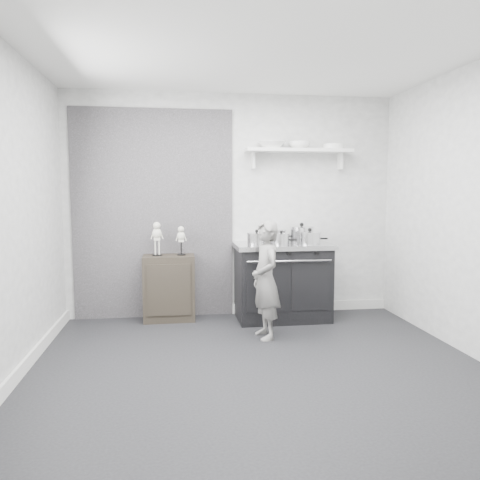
{
  "coord_description": "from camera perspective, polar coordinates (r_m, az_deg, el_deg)",
  "views": [
    {
      "loc": [
        -0.72,
        -3.9,
        1.53
      ],
      "look_at": [
        -0.02,
        0.95,
        1.02
      ],
      "focal_mm": 35.0,
      "sensor_mm": 36.0,
      "label": 1
    }
  ],
  "objects": [
    {
      "name": "ground",
      "position": [
        4.25,
        2.22,
        -15.1
      ],
      "size": [
        4.0,
        4.0,
        0.0
      ],
      "primitive_type": "plane",
      "color": "black",
      "rests_on": "ground"
    },
    {
      "name": "room_shell",
      "position": [
        4.1,
        0.7,
        7.5
      ],
      "size": [
        4.02,
        3.62,
        2.71
      ],
      "color": "#9E9E9C",
      "rests_on": "ground"
    },
    {
      "name": "wall_shelf",
      "position": [
        5.8,
        7.17,
        10.67
      ],
      "size": [
        1.3,
        0.26,
        0.24
      ],
      "color": "silver",
      "rests_on": "room_shell"
    },
    {
      "name": "stove",
      "position": [
        5.63,
        5.16,
        -4.98
      ],
      "size": [
        1.14,
        0.71,
        0.91
      ],
      "color": "black",
      "rests_on": "ground"
    },
    {
      "name": "side_cabinet",
      "position": [
        5.63,
        -8.65,
        -5.78
      ],
      "size": [
        0.6,
        0.35,
        0.78
      ],
      "primitive_type": "cube",
      "color": "black",
      "rests_on": "ground"
    },
    {
      "name": "child",
      "position": [
        4.86,
        3.16,
        -4.87
      ],
      "size": [
        0.36,
        0.49,
        1.23
      ],
      "primitive_type": "imported",
      "rotation": [
        0.0,
        0.0,
        -1.41
      ],
      "color": "slate",
      "rests_on": "ground"
    },
    {
      "name": "pot_front_left",
      "position": [
        5.42,
        2.05,
        0.19
      ],
      "size": [
        0.31,
        0.22,
        0.17
      ],
      "color": "silver",
      "rests_on": "stove"
    },
    {
      "name": "pot_back_left",
      "position": [
        5.69,
        4.34,
        0.52
      ],
      "size": [
        0.34,
        0.25,
        0.19
      ],
      "color": "silver",
      "rests_on": "stove"
    },
    {
      "name": "pot_back_right",
      "position": [
        5.72,
        7.52,
        0.7
      ],
      "size": [
        0.37,
        0.29,
        0.24
      ],
      "color": "silver",
      "rests_on": "stove"
    },
    {
      "name": "pot_front_right",
      "position": [
        5.48,
        8.48,
        0.24
      ],
      "size": [
        0.35,
        0.26,
        0.19
      ],
      "color": "silver",
      "rests_on": "stove"
    },
    {
      "name": "pot_front_center",
      "position": [
        5.36,
        5.05,
        0.09
      ],
      "size": [
        0.28,
        0.19,
        0.17
      ],
      "color": "silver",
      "rests_on": "stove"
    },
    {
      "name": "skeleton_full",
      "position": [
        5.54,
        -10.09,
        0.46
      ],
      "size": [
        0.13,
        0.08,
        0.46
      ],
      "primitive_type": null,
      "color": "beige",
      "rests_on": "side_cabinet"
    },
    {
      "name": "skeleton_torso",
      "position": [
        5.54,
        -7.19,
        0.18
      ],
      "size": [
        0.11,
        0.07,
        0.39
      ],
      "primitive_type": null,
      "color": "beige",
      "rests_on": "side_cabinet"
    },
    {
      "name": "bowl_large",
      "position": [
        5.72,
        3.86,
        11.5
      ],
      "size": [
        0.33,
        0.33,
        0.08
      ],
      "primitive_type": "imported",
      "color": "white",
      "rests_on": "wall_shelf"
    },
    {
      "name": "bowl_small",
      "position": [
        5.8,
        7.25,
        11.39
      ],
      "size": [
        0.26,
        0.26,
        0.08
      ],
      "primitive_type": "imported",
      "color": "white",
      "rests_on": "wall_shelf"
    },
    {
      "name": "plate_stack",
      "position": [
        5.93,
        11.33,
        11.1
      ],
      "size": [
        0.25,
        0.25,
        0.06
      ],
      "primitive_type": "cylinder",
      "color": "white",
      "rests_on": "wall_shelf"
    }
  ]
}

